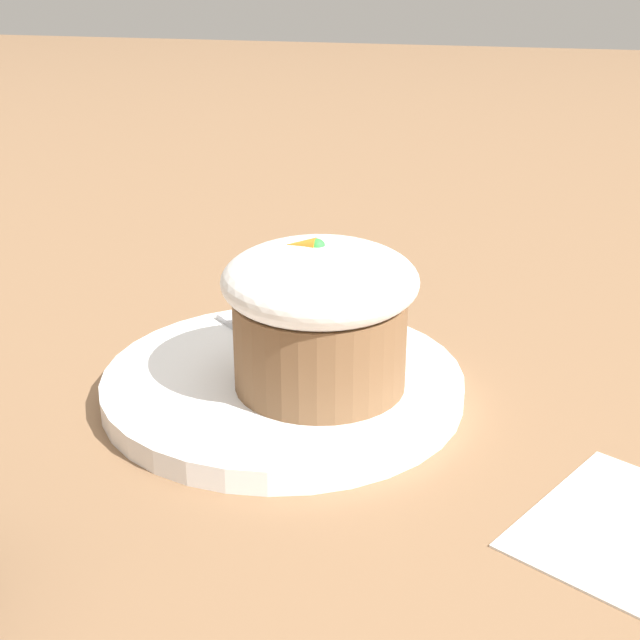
{
  "coord_description": "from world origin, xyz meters",
  "views": [
    {
      "loc": [
        -0.13,
        0.46,
        0.25
      ],
      "look_at": [
        -0.02,
        0.01,
        0.05
      ],
      "focal_mm": 50.0,
      "sensor_mm": 36.0,
      "label": 1
    }
  ],
  "objects": [
    {
      "name": "dessert_plate",
      "position": [
        0.0,
        0.0,
        0.01
      ],
      "size": [
        0.21,
        0.21,
        0.01
      ],
      "color": "white",
      "rests_on": "ground_plane"
    },
    {
      "name": "spoon",
      "position": [
        -0.0,
        -0.01,
        0.02
      ],
      "size": [
        0.11,
        0.1,
        0.01
      ],
      "color": "#B7B7BC",
      "rests_on": "dessert_plate"
    },
    {
      "name": "carrot_cake",
      "position": [
        -0.02,
        0.01,
        0.06
      ],
      "size": [
        0.11,
        0.11,
        0.09
      ],
      "color": "brown",
      "rests_on": "dessert_plate"
    },
    {
      "name": "ground_plane",
      "position": [
        0.0,
        0.0,
        0.0
      ],
      "size": [
        4.0,
        4.0,
        0.0
      ],
      "primitive_type": "plane",
      "color": "#846042"
    }
  ]
}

